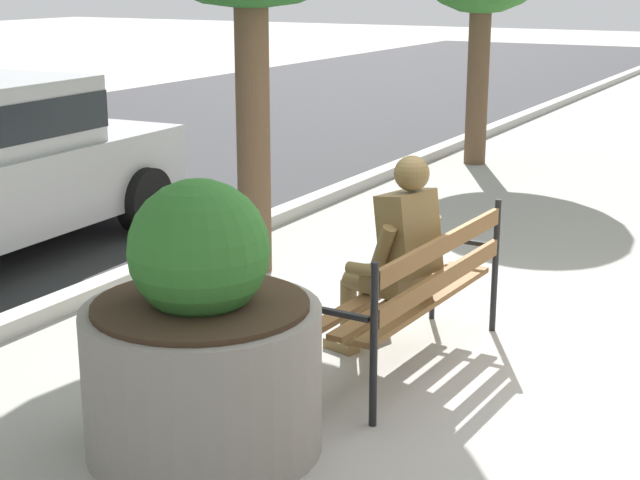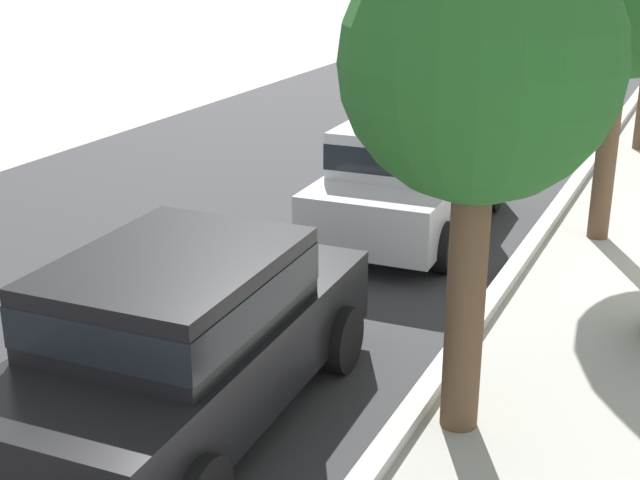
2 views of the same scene
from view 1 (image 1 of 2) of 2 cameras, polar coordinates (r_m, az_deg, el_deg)
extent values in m
plane|color=#9E9B93|center=(6.46, 7.77, -6.89)|extent=(80.00, 80.00, 0.00)
cube|color=#B2AFA8|center=(7.87, -12.28, -2.53)|extent=(60.00, 0.20, 0.12)
cube|color=brown|center=(6.10, 6.40, -3.67)|extent=(1.70, 0.19, 0.04)
cube|color=brown|center=(6.18, 4.89, -3.40)|extent=(1.70, 0.19, 0.04)
cube|color=brown|center=(6.25, 3.42, -3.12)|extent=(1.70, 0.19, 0.04)
cube|color=brown|center=(6.01, 7.22, -2.28)|extent=(1.70, 0.12, 0.11)
cube|color=brown|center=(5.95, 7.29, -0.26)|extent=(1.70, 0.12, 0.11)
cylinder|color=black|center=(5.63, -1.10, -7.68)|extent=(0.04, 0.04, 0.45)
cylinder|color=black|center=(5.32, 3.18, -6.23)|extent=(0.04, 0.04, 0.95)
cube|color=black|center=(5.39, 0.68, -4.25)|extent=(0.06, 0.48, 0.03)
cylinder|color=black|center=(7.08, 6.64, -2.89)|extent=(0.04, 0.04, 0.45)
cylinder|color=black|center=(6.83, 10.27, -1.52)|extent=(0.04, 0.04, 0.95)
cube|color=black|center=(6.89, 8.24, -0.04)|extent=(0.06, 0.48, 0.03)
cube|color=brown|center=(6.17, 4.46, -2.32)|extent=(0.41, 0.40, 0.16)
cube|color=brown|center=(6.02, 5.25, 0.39)|extent=(0.42, 0.37, 0.55)
sphere|color=brown|center=(5.93, 5.42, 3.92)|extent=(0.22, 0.22, 0.22)
cylinder|color=brown|center=(5.88, 3.75, -0.44)|extent=(0.13, 0.20, 0.29)
cylinder|color=brown|center=(6.01, 2.64, -1.77)|extent=(0.15, 0.28, 0.10)
cylinder|color=brown|center=(6.22, 6.37, 0.35)|extent=(0.13, 0.20, 0.29)
cylinder|color=brown|center=(6.35, 5.38, -0.89)|extent=(0.15, 0.28, 0.10)
cylinder|color=brown|center=(6.21, 2.92, -2.58)|extent=(0.22, 0.39, 0.14)
cylinder|color=brown|center=(6.41, 1.67, -4.54)|extent=(0.11, 0.11, 0.50)
cube|color=brown|center=(6.52, 1.27, -6.20)|extent=(0.17, 0.26, 0.07)
cylinder|color=brown|center=(6.34, 3.99, -2.22)|extent=(0.22, 0.39, 0.14)
cylinder|color=brown|center=(6.53, 2.74, -4.15)|extent=(0.11, 0.11, 0.50)
cube|color=brown|center=(6.64, 2.32, -5.78)|extent=(0.17, 0.26, 0.07)
cube|color=brown|center=(6.74, 2.81, -5.05)|extent=(0.32, 0.25, 0.16)
cylinder|color=gray|center=(5.15, -6.88, -8.08)|extent=(1.25, 1.25, 0.78)
cylinder|color=#38281C|center=(5.00, -7.03, -3.82)|extent=(1.12, 1.12, 0.03)
sphere|color=#2D6B28|center=(4.92, -7.14, -0.58)|extent=(0.73, 0.73, 0.73)
cylinder|color=brown|center=(7.99, -3.96, 7.21)|extent=(0.28, 0.28, 2.61)
cylinder|color=brown|center=(12.99, 9.27, 9.37)|extent=(0.28, 0.28, 2.25)
cylinder|color=black|center=(10.63, -17.66, 3.16)|extent=(0.65, 0.25, 0.64)
cylinder|color=black|center=(9.55, -10.26, 2.32)|extent=(0.65, 0.25, 0.64)
camera|label=2|loc=(6.13, -124.29, 6.62)|focal=49.40mm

